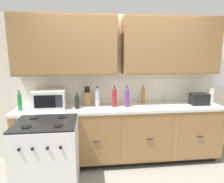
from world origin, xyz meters
TOP-DOWN VIEW (x-y plane):
  - ground_plane at (0.00, 0.00)m, footprint 8.08×8.08m
  - wall_unit at (0.00, 0.50)m, footprint 4.43×0.40m
  - counter_run at (0.00, 0.30)m, footprint 3.26×0.64m
  - stove_range at (-1.03, -0.33)m, footprint 0.76×0.68m
  - microwave at (-1.10, 0.35)m, footprint 0.48×0.37m
  - toaster at (1.30, 0.26)m, footprint 0.28×0.18m
  - knife_block at (-0.52, 0.43)m, footprint 0.11×0.14m
  - sink_faucet at (0.81, 0.51)m, footprint 0.02×0.02m
  - paper_towel_roll at (1.55, 0.34)m, footprint 0.12×0.12m
  - bottle_violet at (0.10, 0.26)m, footprint 0.07×0.07m
  - bottle_clear at (-0.37, 0.36)m, footprint 0.08×0.08m
  - bottle_green at (-1.51, 0.24)m, footprint 0.06×0.06m
  - bottle_amber at (0.41, 0.45)m, footprint 0.06×0.06m
  - bottle_dark at (-0.68, 0.25)m, footprint 0.07×0.07m
  - bottle_red at (-0.10, 0.30)m, footprint 0.07×0.07m

SIDE VIEW (x-z plane):
  - ground_plane at x=0.00m, z-range 0.00..0.00m
  - stove_range at x=-1.03m, z-range 0.00..0.95m
  - counter_run at x=0.00m, z-range 0.01..0.95m
  - toaster at x=1.30m, z-range 0.94..1.13m
  - sink_faucet at x=0.81m, z-range 0.94..1.14m
  - knife_block at x=-0.52m, z-range 0.90..1.21m
  - bottle_dark at x=-0.68m, z-range 0.93..1.18m
  - paper_towel_roll at x=1.55m, z-range 0.94..1.20m
  - microwave at x=-1.10m, z-range 0.94..1.22m
  - bottle_green at x=-1.51m, z-range 0.93..1.24m
  - bottle_amber at x=0.41m, z-range 0.93..1.24m
  - bottle_clear at x=-0.37m, z-range 0.93..1.24m
  - bottle_red at x=-0.10m, z-range 0.93..1.27m
  - bottle_violet at x=0.10m, z-range 0.93..1.27m
  - wall_unit at x=0.00m, z-range 0.45..2.83m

